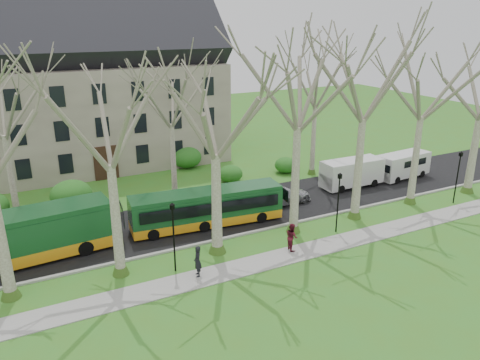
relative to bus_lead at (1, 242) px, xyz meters
name	(u,v)px	position (x,y,z in m)	size (l,w,h in m)	color
ground	(255,243)	(15.09, -4.22, -1.69)	(120.00, 120.00, 0.00)	#417722
sidewalk	(274,259)	(15.09, -6.72, -1.66)	(70.00, 2.00, 0.06)	gray
road	(221,214)	(15.09, 1.28, -1.66)	(80.00, 8.00, 0.06)	black
curb	(245,234)	(15.09, -2.72, -1.62)	(80.00, 0.25, 0.14)	#A5A39E
building	(87,85)	(9.09, 19.78, 6.37)	(26.50, 12.20, 16.00)	gray
tree_row_verge	(254,142)	(15.09, -3.92, 5.31)	(49.00, 7.00, 14.00)	gray
tree_row_far	(177,126)	(13.76, 6.78, 4.31)	(33.00, 7.00, 12.00)	gray
lamp_row	(263,213)	(15.09, -5.22, 0.88)	(36.22, 0.22, 4.30)	black
hedges	(132,179)	(10.42, 9.78, -0.69)	(30.60, 8.60, 2.00)	#2C5A19
bus_lead	(1,242)	(0.00, 0.00, 0.00)	(13.06, 2.72, 3.27)	#154B22
bus_follow	(207,207)	(13.38, -0.11, -0.26)	(10.98, 2.29, 2.74)	#154B22
sedan	(284,195)	(20.60, 0.92, -0.95)	(1.91, 4.69, 1.36)	#ACACB1
van_a	(352,173)	(28.07, 1.60, -0.40)	(5.66, 2.06, 2.47)	silver
van_b	(403,166)	(33.95, 1.34, -0.45)	(5.42, 1.97, 2.36)	silver
pedestrian_a	(198,261)	(10.05, -6.43, -0.69)	(0.69, 0.45, 1.88)	black
pedestrian_b	(292,237)	(16.74, -6.14, -0.72)	(0.88, 0.69, 1.82)	#551321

